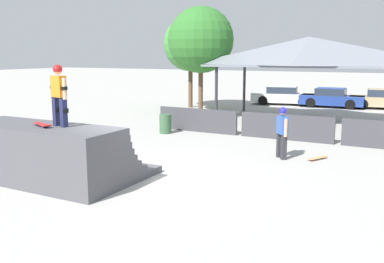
% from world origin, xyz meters
% --- Properties ---
extents(ground_plane, '(160.00, 160.00, 0.00)m').
position_xyz_m(ground_plane, '(0.00, 0.00, 0.00)').
color(ground_plane, '#A3A09B').
extents(quarter_pipe_ramp, '(4.79, 3.22, 1.57)m').
position_xyz_m(quarter_pipe_ramp, '(-2.34, -1.14, 0.69)').
color(quarter_pipe_ramp, '#4C4C51').
rests_on(quarter_pipe_ramp, ground).
extents(skater_on_deck, '(0.70, 0.29, 1.62)m').
position_xyz_m(skater_on_deck, '(-1.68, -1.26, 2.50)').
color(skater_on_deck, '#1E2347').
rests_on(skater_on_deck, quarter_pipe_ramp).
extents(skateboard_on_deck, '(0.85, 0.51, 0.09)m').
position_xyz_m(skateboard_on_deck, '(-2.08, -1.51, 1.62)').
color(skateboard_on_deck, blue).
rests_on(skateboard_on_deck, quarter_pipe_ramp).
extents(bystander_walking, '(0.52, 0.59, 1.73)m').
position_xyz_m(bystander_walking, '(2.69, 4.31, 1.02)').
color(bystander_walking, '#2D2D33').
rests_on(bystander_walking, ground).
extents(skateboard_on_ground, '(0.56, 0.81, 0.09)m').
position_xyz_m(skateboard_on_ground, '(3.82, 4.71, 0.06)').
color(skateboard_on_ground, red).
rests_on(skateboard_on_ground, ground).
extents(barrier_fence, '(11.98, 0.12, 1.05)m').
position_xyz_m(barrier_fence, '(1.95, 7.49, 0.53)').
color(barrier_fence, '#3D3D42').
rests_on(barrier_fence, ground).
extents(pavilion_shelter, '(9.99, 4.78, 4.34)m').
position_xyz_m(pavilion_shelter, '(1.45, 13.01, 3.57)').
color(pavilion_shelter, '#2D2D33').
rests_on(pavilion_shelter, ground).
extents(tree_beside_pavilion, '(3.92, 3.92, 6.26)m').
position_xyz_m(tree_beside_pavilion, '(-5.06, 13.64, 4.29)').
color(tree_beside_pavilion, brown).
rests_on(tree_beside_pavilion, ground).
extents(tree_far_back, '(3.52, 3.52, 5.89)m').
position_xyz_m(tree_far_back, '(-6.69, 15.40, 4.11)').
color(tree_far_back, brown).
rests_on(tree_far_back, ground).
extents(trash_bin, '(0.52, 0.52, 0.85)m').
position_xyz_m(trash_bin, '(-3.18, 6.47, 0.42)').
color(trash_bin, '#385B3D').
rests_on(trash_bin, ground).
extents(parked_car_white, '(4.61, 2.48, 1.27)m').
position_xyz_m(parked_car_white, '(-1.72, 19.87, 0.60)').
color(parked_car_white, silver).
rests_on(parked_car_white, ground).
extents(parked_car_blue, '(4.09, 1.77, 1.27)m').
position_xyz_m(parked_car_blue, '(1.56, 19.81, 0.60)').
color(parked_car_blue, navy).
rests_on(parked_car_blue, ground).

